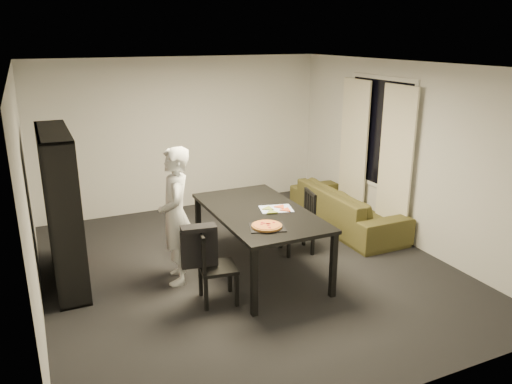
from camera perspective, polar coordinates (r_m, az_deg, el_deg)
name	(u,v)px	position (r m, az deg, el deg)	size (l,w,h in m)	color
room	(247,173)	(6.20, -1.08, 2.20)	(5.01, 5.51, 2.61)	black
window_pane	(379,133)	(7.92, 13.92, 6.57)	(0.02, 1.40, 1.60)	black
window_frame	(379,133)	(7.92, 13.89, 6.56)	(0.03, 1.52, 1.72)	white
curtain_left	(395,163)	(7.55, 15.64, 3.18)	(0.03, 0.70, 2.25)	silver
curtain_right	(354,149)	(8.34, 11.08, 4.84)	(0.03, 0.70, 2.25)	silver
bookshelf	(62,209)	(6.40, -21.32, -1.81)	(0.35, 1.50, 1.90)	black
dining_table	(259,216)	(6.27, 0.38, -2.75)	(1.12, 2.01, 0.84)	black
chair_left	(210,262)	(5.68, -5.24, -7.96)	(0.46, 0.46, 0.88)	black
chair_right	(303,217)	(7.00, 5.37, -2.91)	(0.47, 0.47, 0.88)	black
draped_jacket	(199,245)	(5.57, -6.52, -6.01)	(0.41, 0.23, 0.49)	black
person	(176,216)	(6.09, -9.17, -2.74)	(0.62, 0.41, 1.70)	silver
baking_tray	(267,227)	(5.70, 1.30, -4.04)	(0.40, 0.32, 0.01)	black
pepperoni_pizza	(267,226)	(5.68, 1.24, -3.88)	(0.35, 0.35, 0.03)	#98612C
kitchen_towel	(276,209)	(6.30, 2.31, -1.94)	(0.40, 0.30, 0.01)	white
pizza_slices	(276,209)	(6.25, 2.33, -1.98)	(0.37, 0.31, 0.01)	#B68639
sofa	(347,208)	(8.03, 10.31, -1.79)	(2.20, 0.86, 0.64)	#3F3E19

